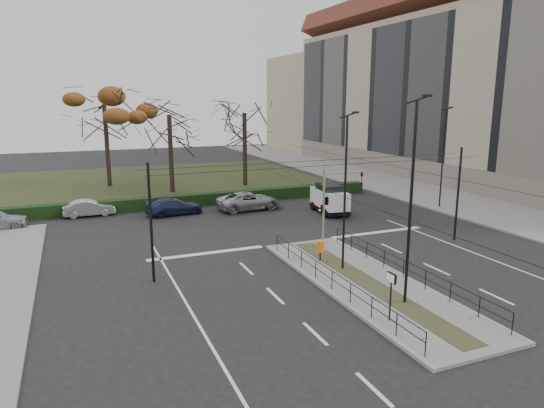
{
  "coord_description": "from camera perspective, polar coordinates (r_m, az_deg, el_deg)",
  "views": [
    {
      "loc": [
        -12.88,
        -21.39,
        8.94
      ],
      "look_at": [
        -1.52,
        6.07,
        2.48
      ],
      "focal_mm": 32.0,
      "sensor_mm": 36.0,
      "label": 1
    }
  ],
  "objects": [
    {
      "name": "sidewalk_east",
      "position": [
        53.99,
        12.8,
        2.5
      ],
      "size": [
        8.0,
        90.0,
        0.14
      ],
      "primitive_type": "cube",
      "color": "slate",
      "rests_on": "ground"
    },
    {
      "name": "hedge",
      "position": [
        41.44,
        -12.44,
        0.22
      ],
      "size": [
        38.0,
        1.0,
        1.0
      ],
      "primitive_type": "cube",
      "color": "black",
      "rests_on": "ground"
    },
    {
      "name": "white_van",
      "position": [
        38.88,
        6.8,
        0.7
      ],
      "size": [
        2.35,
        4.43,
        2.31
      ],
      "color": "white",
      "rests_on": "ground"
    },
    {
      "name": "ground",
      "position": [
        26.52,
        8.15,
        -7.57
      ],
      "size": [
        140.0,
        140.0,
        0.0
      ],
      "primitive_type": "plane",
      "color": "black",
      "rests_on": "ground"
    },
    {
      "name": "litter_bin",
      "position": [
        27.02,
        5.71,
        -5.01
      ],
      "size": [
        0.44,
        0.44,
        1.13
      ],
      "color": "black",
      "rests_on": "median_island"
    },
    {
      "name": "median_railing",
      "position": [
        24.13,
        11.37,
        -7.26
      ],
      "size": [
        4.14,
        13.24,
        0.92
      ],
      "color": "black",
      "rests_on": "median_island"
    },
    {
      "name": "parked_car_fourth",
      "position": [
        39.89,
        -2.72,
        0.38
      ],
      "size": [
        5.42,
        2.79,
        1.46
      ],
      "primitive_type": "imported",
      "rotation": [
        0.0,
        0.0,
        1.64
      ],
      "color": "#95989C",
      "rests_on": "ground"
    },
    {
      "name": "traffic_light",
      "position": [
        30.26,
        6.56,
        0.58
      ],
      "size": [
        3.17,
        1.82,
        4.67
      ],
      "color": "gray",
      "rests_on": "median_island"
    },
    {
      "name": "parked_car_third",
      "position": [
        38.92,
        -11.44,
        -0.29
      ],
      "size": [
        4.58,
        2.22,
        1.28
      ],
      "primitive_type": "imported",
      "rotation": [
        0.0,
        0.0,
        1.67
      ],
      "color": "#1C2242",
      "rests_on": "ground"
    },
    {
      "name": "park",
      "position": [
        54.56,
        -14.94,
        2.47
      ],
      "size": [
        38.0,
        26.0,
        0.1
      ],
      "primitive_type": "cube",
      "color": "#273118",
      "rests_on": "ground"
    },
    {
      "name": "info_panel",
      "position": [
        20.17,
        13.85,
        -9.06
      ],
      "size": [
        0.12,
        0.53,
        2.02
      ],
      "color": "black",
      "rests_on": "median_island"
    },
    {
      "name": "bare_tree_near",
      "position": [
        47.42,
        -11.99,
        9.58
      ],
      "size": [
        5.88,
        5.88,
        9.81
      ],
      "color": "black",
      "rests_on": "park"
    },
    {
      "name": "median_island",
      "position": [
        24.52,
        11.15,
        -9.19
      ],
      "size": [
        4.4,
        15.0,
        0.14
      ],
      "primitive_type": "cube",
      "color": "slate",
      "rests_on": "ground"
    },
    {
      "name": "streetlamp_median_near",
      "position": [
        21.32,
        16.07,
        0.33
      ],
      "size": [
        0.75,
        0.15,
        8.98
      ],
      "color": "black",
      "rests_on": "median_island"
    },
    {
      "name": "catenary",
      "position": [
        26.94,
        6.62,
        0.36
      ],
      "size": [
        20.0,
        34.0,
        6.0
      ],
      "color": "black",
      "rests_on": "ground"
    },
    {
      "name": "bare_tree_center",
      "position": [
        50.33,
        -3.26,
        10.02
      ],
      "size": [
        5.65,
        5.65,
        9.89
      ],
      "color": "black",
      "rests_on": "park"
    },
    {
      "name": "streetlamp_sidewalk",
      "position": [
        42.18,
        19.48,
        5.25
      ],
      "size": [
        0.68,
        0.14,
        8.18
      ],
      "color": "black",
      "rests_on": "sidewalk_east"
    },
    {
      "name": "apartment_block",
      "position": [
        61.05,
        20.05,
        12.91
      ],
      "size": [
        13.09,
        52.1,
        21.64
      ],
      "color": "tan",
      "rests_on": "ground"
    },
    {
      "name": "streetlamp_median_far",
      "position": [
        25.1,
        8.62,
        1.49
      ],
      "size": [
        0.68,
        0.14,
        8.2
      ],
      "color": "black",
      "rests_on": "median_island"
    },
    {
      "name": "parked_car_second",
      "position": [
        40.26,
        -20.72,
        -0.45
      ],
      "size": [
        3.89,
        1.46,
        1.27
      ],
      "primitive_type": "imported",
      "rotation": [
        0.0,
        0.0,
        1.6
      ],
      "color": "#95989C",
      "rests_on": "ground"
    },
    {
      "name": "rust_tree",
      "position": [
        52.49,
        -19.15,
        11.03
      ],
      "size": [
        8.74,
        8.74,
        10.95
      ],
      "color": "black",
      "rests_on": "park"
    }
  ]
}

